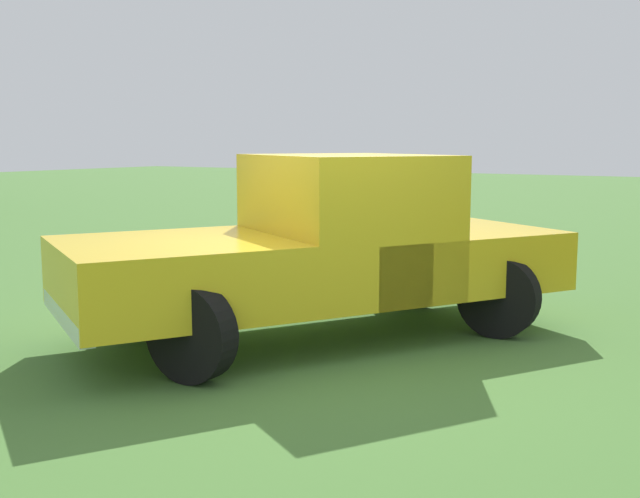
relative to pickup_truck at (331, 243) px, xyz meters
The scene contains 2 objects.
ground_plane 1.20m from the pickup_truck, 111.58° to the left, with size 80.00×80.00×0.00m, color #477533.
pickup_truck is the anchor object (origin of this frame).
Camera 1 is at (-3.63, 5.89, 1.96)m, focal length 43.17 mm.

